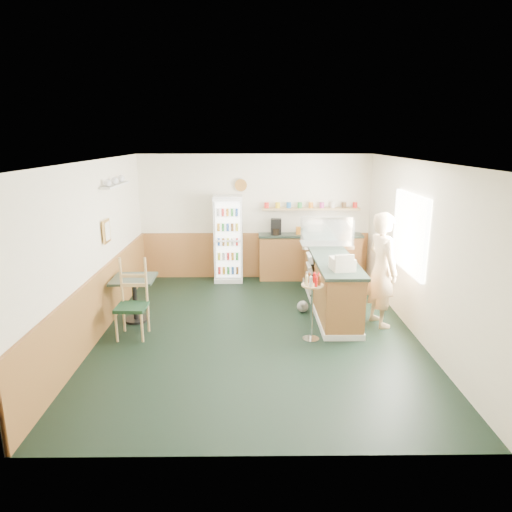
{
  "coord_description": "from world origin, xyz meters",
  "views": [
    {
      "loc": [
        -0.08,
        -6.84,
        3.03
      ],
      "look_at": [
        -0.0,
        0.6,
        1.1
      ],
      "focal_mm": 32.0,
      "sensor_mm": 36.0,
      "label": 1
    }
  ],
  "objects_px": {
    "drinks_fridge": "(228,239)",
    "cash_register": "(342,264)",
    "shopkeeper": "(382,270)",
    "condiment_stand": "(312,297)",
    "display_case": "(327,233)",
    "cafe_chair": "(133,296)",
    "cafe_table": "(134,291)"
  },
  "relations": [
    {
      "from": "display_case",
      "to": "cafe_chair",
      "type": "relative_size",
      "value": 0.79
    },
    {
      "from": "display_case",
      "to": "cafe_chair",
      "type": "bearing_deg",
      "value": -152.25
    },
    {
      "from": "cafe_table",
      "to": "display_case",
      "type": "bearing_deg",
      "value": 19.27
    },
    {
      "from": "cafe_chair",
      "to": "cash_register",
      "type": "bearing_deg",
      "value": 3.89
    },
    {
      "from": "drinks_fridge",
      "to": "cash_register",
      "type": "xyz_separation_m",
      "value": [
        1.93,
        -2.69,
        0.18
      ]
    },
    {
      "from": "drinks_fridge",
      "to": "cafe_table",
      "type": "distance_m",
      "value": 2.75
    },
    {
      "from": "cash_register",
      "to": "cafe_chair",
      "type": "distance_m",
      "value": 3.32
    },
    {
      "from": "condiment_stand",
      "to": "cafe_chair",
      "type": "xyz_separation_m",
      "value": [
        -2.78,
        0.24,
        -0.06
      ]
    },
    {
      "from": "cash_register",
      "to": "shopkeeper",
      "type": "relative_size",
      "value": 0.19
    },
    {
      "from": "shopkeeper",
      "to": "condiment_stand",
      "type": "distance_m",
      "value": 1.38
    },
    {
      "from": "display_case",
      "to": "cafe_table",
      "type": "xyz_separation_m",
      "value": [
        -3.4,
        -1.19,
        -0.74
      ]
    },
    {
      "from": "display_case",
      "to": "cash_register",
      "type": "distance_m",
      "value": 1.59
    },
    {
      "from": "cafe_table",
      "to": "cash_register",
      "type": "bearing_deg",
      "value": -6.57
    },
    {
      "from": "display_case",
      "to": "cafe_table",
      "type": "bearing_deg",
      "value": -160.73
    },
    {
      "from": "display_case",
      "to": "cafe_chair",
      "type": "height_order",
      "value": "display_case"
    },
    {
      "from": "cafe_table",
      "to": "condiment_stand",
      "type": "bearing_deg",
      "value": -15.09
    },
    {
      "from": "display_case",
      "to": "condiment_stand",
      "type": "relative_size",
      "value": 0.94
    },
    {
      "from": "cash_register",
      "to": "cafe_chair",
      "type": "bearing_deg",
      "value": 174.33
    },
    {
      "from": "drinks_fridge",
      "to": "cafe_chair",
      "type": "bearing_deg",
      "value": -115.67
    },
    {
      "from": "condiment_stand",
      "to": "display_case",
      "type": "bearing_deg",
      "value": 75.41
    },
    {
      "from": "shopkeeper",
      "to": "cash_register",
      "type": "bearing_deg",
      "value": 91.65
    },
    {
      "from": "drinks_fridge",
      "to": "cash_register",
      "type": "relative_size",
      "value": 5.23
    },
    {
      "from": "cafe_table",
      "to": "cafe_chair",
      "type": "height_order",
      "value": "cafe_chair"
    },
    {
      "from": "drinks_fridge",
      "to": "cafe_chair",
      "type": "distance_m",
      "value": 3.16
    },
    {
      "from": "drinks_fridge",
      "to": "cash_register",
      "type": "bearing_deg",
      "value": -54.36
    },
    {
      "from": "display_case",
      "to": "condiment_stand",
      "type": "height_order",
      "value": "display_case"
    },
    {
      "from": "shopkeeper",
      "to": "display_case",
      "type": "bearing_deg",
      "value": 11.87
    },
    {
      "from": "condiment_stand",
      "to": "cafe_chair",
      "type": "distance_m",
      "value": 2.79
    },
    {
      "from": "drinks_fridge",
      "to": "cafe_table",
      "type": "height_order",
      "value": "drinks_fridge"
    },
    {
      "from": "shopkeeper",
      "to": "condiment_stand",
      "type": "xyz_separation_m",
      "value": [
        -1.21,
        -0.6,
        -0.25
      ]
    },
    {
      "from": "display_case",
      "to": "cafe_table",
      "type": "height_order",
      "value": "display_case"
    },
    {
      "from": "condiment_stand",
      "to": "cafe_chair",
      "type": "bearing_deg",
      "value": 175.1
    }
  ]
}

